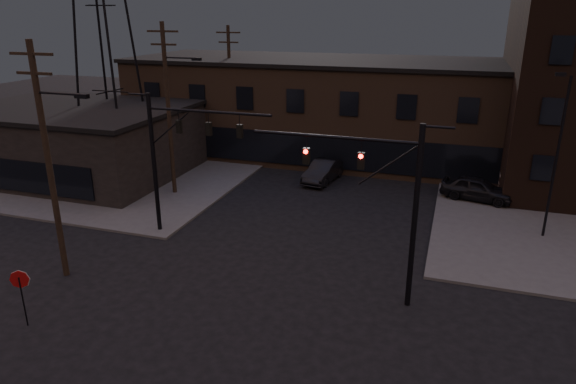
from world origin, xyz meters
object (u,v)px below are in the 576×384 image
(traffic_signal_far, at_px, (173,149))
(parked_car_lot_a, at_px, (477,188))
(traffic_signal_near, at_px, (388,195))
(car_crossing, at_px, (323,171))
(stop_sign, at_px, (20,285))
(parked_car_lot_b, at_px, (535,184))

(traffic_signal_far, height_order, parked_car_lot_a, traffic_signal_far)
(traffic_signal_near, relative_size, traffic_signal_far, 1.00)
(traffic_signal_near, distance_m, car_crossing, 17.46)
(stop_sign, relative_size, parked_car_lot_b, 0.54)
(traffic_signal_far, xyz_separation_m, parked_car_lot_b, (20.00, 13.55, -4.19))
(traffic_signal_near, distance_m, stop_sign, 15.17)
(parked_car_lot_b, xyz_separation_m, car_crossing, (-14.66, -1.48, -0.03))
(traffic_signal_near, relative_size, stop_sign, 3.23)
(traffic_signal_near, height_order, parked_car_lot_b, traffic_signal_near)
(parked_car_lot_b, bearing_deg, traffic_signal_far, 127.80)
(traffic_signal_near, xyz_separation_m, traffic_signal_far, (-12.07, 3.50, 0.08))
(car_crossing, bearing_deg, traffic_signal_near, -58.48)
(traffic_signal_far, bearing_deg, stop_sign, -97.32)
(traffic_signal_near, xyz_separation_m, stop_sign, (-13.36, -6.49, -3.09))
(parked_car_lot_a, bearing_deg, traffic_signal_far, 136.55)
(traffic_signal_far, distance_m, stop_sign, 10.55)
(parked_car_lot_a, relative_size, parked_car_lot_b, 1.01)
(parked_car_lot_b, bearing_deg, car_crossing, 99.44)
(traffic_signal_near, bearing_deg, parked_car_lot_b, 65.07)
(traffic_signal_far, distance_m, parked_car_lot_a, 20.02)
(traffic_signal_far, distance_m, parked_car_lot_b, 24.52)
(parked_car_lot_b, bearing_deg, traffic_signal_near, 158.74)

